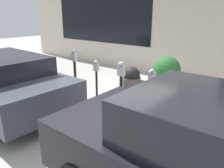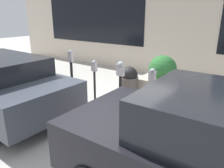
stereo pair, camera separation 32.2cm
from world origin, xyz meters
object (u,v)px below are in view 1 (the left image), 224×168
planter_box (165,81)px  parked_car_middle (0,80)px  parking_meter_fourth (96,74)px  parking_meter_farthest (75,68)px  parked_car_front (207,158)px  parking_meter_nearest (188,92)px  parking_meter_second (151,84)px  parking_meter_middle (121,78)px  trash_bin (131,85)px

planter_box → parked_car_middle: size_ratio=0.27×
parking_meter_fourth → parking_meter_farthest: parking_meter_farthest is taller
parked_car_front → parking_meter_nearest: bearing=-62.9°
parking_meter_nearest → parking_meter_second: bearing=2.3°
parking_meter_farthest → parking_meter_fourth: bearing=179.1°
parking_meter_second → parked_car_front: size_ratio=0.33×
parking_meter_nearest → parked_car_front: bearing=117.7°
parking_meter_middle → parking_meter_farthest: parking_meter_farthest is taller
parking_meter_fourth → parked_car_front: 3.93m
planter_box → parking_meter_fourth: bearing=51.2°
planter_box → trash_bin: 1.08m
parking_meter_second → parked_car_middle: parked_car_middle is taller
parking_meter_fourth → trash_bin: (-0.69, -0.71, -0.35)m
parking_meter_second → parking_meter_fourth: parking_meter_second is taller
planter_box → trash_bin: size_ratio=1.24×
planter_box → parked_car_middle: (3.13, 3.41, 0.22)m
parking_meter_nearest → parking_meter_middle: (1.68, 0.04, -0.01)m
planter_box → parked_car_front: (-2.20, 3.39, 0.28)m
parking_meter_nearest → parked_car_front: (-0.93, 1.77, -0.12)m
parking_meter_second → trash_bin: size_ratio=1.25×
parking_meter_fourth → parking_meter_farthest: (0.91, -0.01, 0.04)m
parking_meter_fourth → parked_car_front: size_ratio=0.32×
parking_meter_nearest → parking_meter_fourth: (2.57, -0.01, -0.08)m
trash_bin → parked_car_front: bearing=138.4°
parking_meter_nearest → parking_meter_farthest: size_ratio=0.92×
trash_bin → parked_car_middle: bearing=44.8°
parking_meter_middle → parked_car_front: (-2.61, 1.73, -0.12)m
parking_meter_fourth → parking_meter_second: bearing=178.5°
parking_meter_nearest → parking_meter_farthest: bearing=-0.4°
parking_meter_farthest → planter_box: parking_meter_farthest is taller
parking_meter_fourth → parked_car_front: parked_car_front is taller
parking_meter_second → planter_box: parking_meter_second is taller
parking_meter_middle → parking_meter_fourth: parking_meter_middle is taller
trash_bin → planter_box: bearing=-123.8°
parked_car_middle → planter_box: bearing=-131.2°
parking_meter_farthest → parked_car_front: 4.76m
parking_meter_farthest → planter_box: (-2.20, -1.59, -0.36)m
parking_meter_second → parked_car_middle: bearing=26.1°
parked_car_middle → trash_bin: (-2.53, -2.51, -0.24)m
planter_box → parked_car_front: size_ratio=0.33×
parking_meter_farthest → parking_meter_second: bearing=178.7°
parking_meter_farthest → parked_car_middle: bearing=62.9°
parking_meter_second → parking_meter_farthest: 2.65m
parking_meter_nearest → parking_meter_farthest: parking_meter_farthest is taller
parking_meter_nearest → parking_meter_middle: bearing=1.3°
parking_meter_middle → parking_meter_farthest: 1.80m
parking_meter_farthest → planter_box: size_ratio=1.12×
parking_meter_nearest → parked_car_middle: 4.76m
parking_meter_middle → parking_meter_fourth: size_ratio=1.07×
parked_car_front → trash_bin: 3.77m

